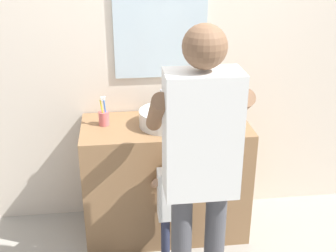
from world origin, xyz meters
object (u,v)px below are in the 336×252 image
soap_bottle (208,110)px  child_toddler (173,201)px  toothbrush_cup (104,118)px  adult_parent (201,152)px

soap_bottle → child_toddler: bearing=-123.3°
toothbrush_cup → adult_parent: (0.51, -0.76, 0.09)m
adult_parent → soap_bottle: bearing=75.2°
toothbrush_cup → adult_parent: bearing=-55.8°
soap_bottle → adult_parent: bearing=-104.8°
toothbrush_cup → soap_bottle: bearing=2.1°
toothbrush_cup → child_toddler: bearing=-47.0°
child_toddler → adult_parent: bearing=-72.0°
soap_bottle → toothbrush_cup: bearing=-177.9°
soap_bottle → child_toddler: soap_bottle is taller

